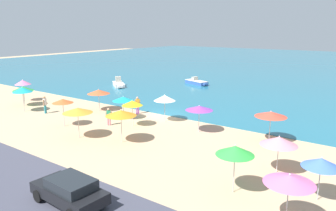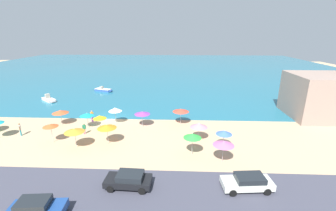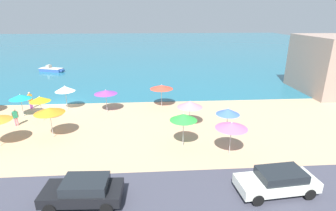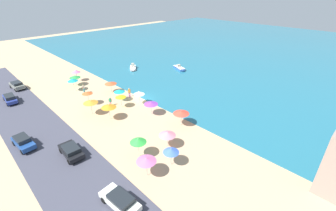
{
  "view_description": "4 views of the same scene",
  "coord_description": "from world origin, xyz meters",
  "px_view_note": "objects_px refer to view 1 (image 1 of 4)",
  "views": [
    {
      "loc": [
        19.1,
        -25.62,
        8.55
      ],
      "look_at": [
        1.65,
        -1.52,
        1.5
      ],
      "focal_mm": 35.0,
      "sensor_mm": 36.0,
      "label": 1
    },
    {
      "loc": [
        10.82,
        -33.36,
        13.21
      ],
      "look_at": [
        9.32,
        1.08,
        2.06
      ],
      "focal_mm": 24.0,
      "sensor_mm": 36.0,
      "label": 2
    },
    {
      "loc": [
        10.21,
        -28.22,
        9.49
      ],
      "look_at": [
        11.89,
        -3.86,
        0.9
      ],
      "focal_mm": 28.0,
      "sensor_mm": 36.0,
      "label": 3
    },
    {
      "loc": [
        30.69,
        -23.52,
        18.68
      ],
      "look_at": [
        7.43,
        -0.49,
        1.47
      ],
      "focal_mm": 24.0,
      "sensor_mm": 36.0,
      "label": 4
    }
  ],
  "objects_px": {
    "beach_umbrella_4": "(289,179)",
    "beach_umbrella_6": "(321,163)",
    "beach_umbrella_15": "(23,89)",
    "skiff_nearshore": "(119,84)",
    "beach_umbrella_1": "(121,113)",
    "beach_umbrella_14": "(279,141)",
    "beach_umbrella_5": "(78,110)",
    "skiff_offshore": "(196,82)",
    "parked_car_2": "(70,190)",
    "beach_umbrella_7": "(271,114)",
    "beach_umbrella_9": "(123,99)",
    "beach_umbrella_13": "(165,98)",
    "beach_umbrella_11": "(199,108)",
    "bather_1": "(137,104)",
    "beach_umbrella_2": "(235,150)",
    "beach_umbrella_12": "(99,92)",
    "bather_0": "(45,104)",
    "beach_umbrella_8": "(132,103)",
    "bather_2": "(109,116)",
    "beach_umbrella_3": "(23,82)",
    "beach_umbrella_10": "(63,101)",
    "beach_umbrella_0": "(22,90)"
  },
  "relations": [
    {
      "from": "beach_umbrella_9",
      "to": "beach_umbrella_13",
      "type": "bearing_deg",
      "value": 24.36
    },
    {
      "from": "parked_car_2",
      "to": "beach_umbrella_7",
      "type": "bearing_deg",
      "value": 72.43
    },
    {
      "from": "skiff_offshore",
      "to": "beach_umbrella_1",
      "type": "bearing_deg",
      "value": -70.89
    },
    {
      "from": "beach_umbrella_13",
      "to": "beach_umbrella_15",
      "type": "relative_size",
      "value": 1.13
    },
    {
      "from": "beach_umbrella_1",
      "to": "skiff_nearshore",
      "type": "height_order",
      "value": "beach_umbrella_1"
    },
    {
      "from": "beach_umbrella_2",
      "to": "beach_umbrella_9",
      "type": "distance_m",
      "value": 16.44
    },
    {
      "from": "beach_umbrella_14",
      "to": "beach_umbrella_3",
      "type": "bearing_deg",
      "value": 176.09
    },
    {
      "from": "beach_umbrella_5",
      "to": "beach_umbrella_12",
      "type": "bearing_deg",
      "value": 127.1
    },
    {
      "from": "beach_umbrella_4",
      "to": "beach_umbrella_15",
      "type": "bearing_deg",
      "value": 168.91
    },
    {
      "from": "beach_umbrella_12",
      "to": "beach_umbrella_7",
      "type": "bearing_deg",
      "value": 3.06
    },
    {
      "from": "beach_umbrella_7",
      "to": "bather_2",
      "type": "xyz_separation_m",
      "value": [
        -13.18,
        -4.2,
        -1.3
      ]
    },
    {
      "from": "beach_umbrella_6",
      "to": "skiff_offshore",
      "type": "height_order",
      "value": "beach_umbrella_6"
    },
    {
      "from": "beach_umbrella_7",
      "to": "bather_1",
      "type": "xyz_separation_m",
      "value": [
        -13.78,
        0.4,
        -1.18
      ]
    },
    {
      "from": "bather_2",
      "to": "beach_umbrella_9",
      "type": "bearing_deg",
      "value": 99.79
    },
    {
      "from": "beach_umbrella_5",
      "to": "skiff_offshore",
      "type": "xyz_separation_m",
      "value": [
        -5.51,
        27.28,
        -1.87
      ]
    },
    {
      "from": "beach_umbrella_0",
      "to": "skiff_nearshore",
      "type": "bearing_deg",
      "value": 98.9
    },
    {
      "from": "beach_umbrella_7",
      "to": "beach_umbrella_9",
      "type": "xyz_separation_m",
      "value": [
        -13.59,
        -1.88,
        -0.2
      ]
    },
    {
      "from": "beach_umbrella_7",
      "to": "beach_umbrella_9",
      "type": "bearing_deg",
      "value": -172.14
    },
    {
      "from": "beach_umbrella_4",
      "to": "bather_2",
      "type": "height_order",
      "value": "beach_umbrella_4"
    },
    {
      "from": "bather_0",
      "to": "beach_umbrella_8",
      "type": "bearing_deg",
      "value": 10.42
    },
    {
      "from": "beach_umbrella_1",
      "to": "beach_umbrella_12",
      "type": "relative_size",
      "value": 1.1
    },
    {
      "from": "bather_1",
      "to": "skiff_nearshore",
      "type": "height_order",
      "value": "bather_1"
    },
    {
      "from": "beach_umbrella_1",
      "to": "beach_umbrella_15",
      "type": "height_order",
      "value": "beach_umbrella_1"
    },
    {
      "from": "beach_umbrella_6",
      "to": "parked_car_2",
      "type": "relative_size",
      "value": 0.56
    },
    {
      "from": "beach_umbrella_5",
      "to": "beach_umbrella_15",
      "type": "xyz_separation_m",
      "value": [
        -13.89,
        3.64,
        -0.28
      ]
    },
    {
      "from": "beach_umbrella_6",
      "to": "beach_umbrella_13",
      "type": "xyz_separation_m",
      "value": [
        -14.92,
        7.07,
        0.21
      ]
    },
    {
      "from": "beach_umbrella_1",
      "to": "beach_umbrella_15",
      "type": "relative_size",
      "value": 1.14
    },
    {
      "from": "beach_umbrella_1",
      "to": "beach_umbrella_14",
      "type": "bearing_deg",
      "value": 8.14
    },
    {
      "from": "beach_umbrella_4",
      "to": "beach_umbrella_6",
      "type": "distance_m",
      "value": 3.22
    },
    {
      "from": "beach_umbrella_3",
      "to": "beach_umbrella_6",
      "type": "relative_size",
      "value": 1.12
    },
    {
      "from": "beach_umbrella_15",
      "to": "skiff_nearshore",
      "type": "relative_size",
      "value": 0.59
    },
    {
      "from": "skiff_offshore",
      "to": "beach_umbrella_10",
      "type": "bearing_deg",
      "value": -85.77
    },
    {
      "from": "beach_umbrella_2",
      "to": "beach_umbrella_10",
      "type": "height_order",
      "value": "beach_umbrella_2"
    },
    {
      "from": "beach_umbrella_5",
      "to": "beach_umbrella_7",
      "type": "bearing_deg",
      "value": 32.31
    },
    {
      "from": "beach_umbrella_3",
      "to": "beach_umbrella_6",
      "type": "xyz_separation_m",
      "value": [
        33.81,
        -4.24,
        -0.24
      ]
    },
    {
      "from": "beach_umbrella_9",
      "to": "beach_umbrella_6",
      "type": "bearing_deg",
      "value": -16.17
    },
    {
      "from": "beach_umbrella_2",
      "to": "beach_umbrella_7",
      "type": "height_order",
      "value": "beach_umbrella_2"
    },
    {
      "from": "beach_umbrella_4",
      "to": "beach_umbrella_6",
      "type": "xyz_separation_m",
      "value": [
        0.66,
        3.15,
        -0.16
      ]
    },
    {
      "from": "parked_car_2",
      "to": "skiff_nearshore",
      "type": "xyz_separation_m",
      "value": [
        -21.92,
        25.86,
        -0.39
      ]
    },
    {
      "from": "beach_umbrella_2",
      "to": "beach_umbrella_14",
      "type": "xyz_separation_m",
      "value": [
        1.07,
        3.9,
        -0.38
      ]
    },
    {
      "from": "beach_umbrella_1",
      "to": "beach_umbrella_2",
      "type": "relative_size",
      "value": 0.97
    },
    {
      "from": "beach_umbrella_1",
      "to": "beach_umbrella_3",
      "type": "distance_m",
      "value": 20.0
    },
    {
      "from": "beach_umbrella_8",
      "to": "bather_0",
      "type": "bearing_deg",
      "value": -169.58
    },
    {
      "from": "beach_umbrella_8",
      "to": "beach_umbrella_15",
      "type": "bearing_deg",
      "value": -175.37
    },
    {
      "from": "beach_umbrella_1",
      "to": "beach_umbrella_2",
      "type": "xyz_separation_m",
      "value": [
        10.33,
        -2.27,
        0.05
      ]
    },
    {
      "from": "beach_umbrella_12",
      "to": "bather_0",
      "type": "xyz_separation_m",
      "value": [
        -3.61,
        -4.06,
        -1.04
      ]
    },
    {
      "from": "beach_umbrella_12",
      "to": "beach_umbrella_9",
      "type": "bearing_deg",
      "value": -11.77
    },
    {
      "from": "beach_umbrella_11",
      "to": "skiff_offshore",
      "type": "bearing_deg",
      "value": 121.54
    },
    {
      "from": "beach_umbrella_3",
      "to": "beach_umbrella_13",
      "type": "height_order",
      "value": "beach_umbrella_3"
    },
    {
      "from": "beach_umbrella_7",
      "to": "beach_umbrella_12",
      "type": "bearing_deg",
      "value": -176.94
    }
  ]
}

